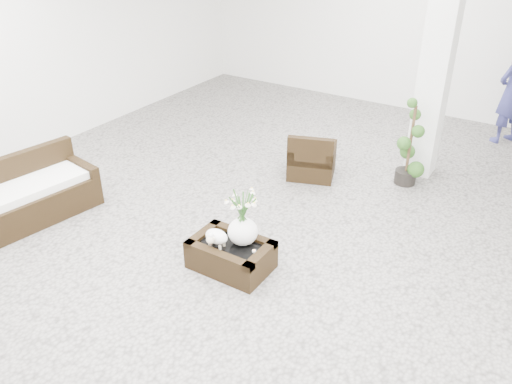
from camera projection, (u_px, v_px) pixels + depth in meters
The scene contains 9 objects.
ground at pixel (260, 231), 6.72m from camera, with size 11.00×11.00×0.00m, color gray.
column at pixel (437, 60), 7.38m from camera, with size 0.40×0.40×3.50m, color white.
coffee_table at pixel (231, 256), 5.98m from camera, with size 0.90×0.60×0.31m, color black.
sheep_figurine at pixel (217, 238), 5.83m from camera, with size 0.28×0.23×0.21m, color white.
planter_narcissus at pixel (243, 213), 5.74m from camera, with size 0.44×0.44×0.80m, color white, non-canonical shape.
tealight at pixel (254, 251), 5.77m from camera, with size 0.04×0.04×0.03m, color white.
armchair at pixel (312, 153), 7.93m from camera, with size 0.68×0.65×0.73m, color black.
loveseat at pixel (34, 188), 6.86m from camera, with size 1.54×0.74×0.82m, color black.
topiary at pixel (410, 143), 7.56m from camera, with size 0.35×0.35×1.30m, color #234716, non-canonical shape.
Camera 1 is at (2.96, -4.79, 3.69)m, focal length 36.70 mm.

